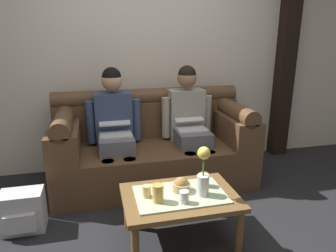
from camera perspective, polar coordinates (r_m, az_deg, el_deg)
name	(u,v)px	position (r m, az deg, el deg)	size (l,w,h in m)	color
ground_plane	(183,246)	(2.48, 2.81, -21.42)	(14.00, 14.00, 0.00)	black
back_wall_patterned	(143,42)	(3.62, -4.70, 15.28)	(6.00, 0.12, 2.90)	beige
timber_pillar	(287,42)	(4.17, 21.22, 14.42)	(0.20, 0.20, 2.90)	black
couch	(153,147)	(3.30, -2.80, -3.90)	(2.04, 0.88, 0.96)	#513823
person_left	(115,124)	(3.16, -9.91, 0.37)	(0.56, 0.67, 1.22)	#595B66
person_right	(189,119)	(3.30, 3.89, 1.27)	(0.56, 0.67, 1.22)	#595B66
coffee_table	(180,201)	(2.37, 2.26, -13.70)	(0.85, 0.59, 0.39)	brown
flower_vase	(203,173)	(2.26, 6.57, -8.65)	(0.09, 0.09, 0.38)	silver
snack_bowl	(181,185)	(2.37, 2.49, -10.98)	(0.14, 0.14, 0.11)	tan
cup_near_left	(158,193)	(2.21, -1.88, -12.38)	(0.08, 0.08, 0.13)	gold
cup_near_right	(204,180)	(2.44, 6.65, -9.87)	(0.07, 0.07, 0.11)	#B26633
cup_far_center	(184,197)	(2.21, 3.00, -13.02)	(0.07, 0.07, 0.09)	silver
cup_far_left	(147,191)	(2.29, -3.99, -11.99)	(0.06, 0.06, 0.09)	#DBB77A
backpack_left	(23,212)	(2.81, -25.38, -14.20)	(0.33, 0.26, 0.33)	#B7B7BC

